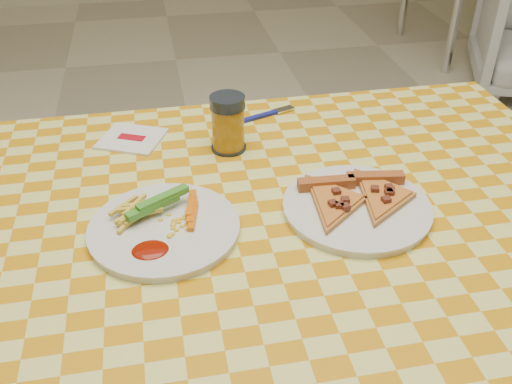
# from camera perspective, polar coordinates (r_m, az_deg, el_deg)

# --- Properties ---
(table) EXTENTS (1.28, 0.88, 0.76)m
(table) POSITION_cam_1_polar(r_m,az_deg,el_deg) (1.02, 0.39, -5.44)
(table) COLOR silver
(table) RESTS_ON ground
(plate_left) EXTENTS (0.26, 0.26, 0.01)m
(plate_left) POSITION_cam_1_polar(r_m,az_deg,el_deg) (0.94, -9.15, -3.74)
(plate_left) COLOR silver
(plate_left) RESTS_ON table
(plate_right) EXTENTS (0.28, 0.28, 0.01)m
(plate_right) POSITION_cam_1_polar(r_m,az_deg,el_deg) (0.99, 10.02, -1.64)
(plate_right) COLOR silver
(plate_right) RESTS_ON table
(fries_veggies) EXTENTS (0.17, 0.16, 0.04)m
(fries_veggies) POSITION_cam_1_polar(r_m,az_deg,el_deg) (0.94, -9.81, -2.45)
(fries_veggies) COLOR gold
(fries_veggies) RESTS_ON plate_left
(pizza_slices) EXTENTS (0.23, 0.21, 0.02)m
(pizza_slices) POSITION_cam_1_polar(r_m,az_deg,el_deg) (1.00, 10.01, -0.44)
(pizza_slices) COLOR #B67D38
(pizza_slices) RESTS_ON plate_right
(drink_glass) EXTENTS (0.07, 0.07, 0.11)m
(drink_glass) POSITION_cam_1_polar(r_m,az_deg,el_deg) (1.13, -2.82, 6.83)
(drink_glass) COLOR black
(drink_glass) RESTS_ON table
(napkin) EXTENTS (0.16, 0.15, 0.01)m
(napkin) POSITION_cam_1_polar(r_m,az_deg,el_deg) (1.22, -12.32, 5.23)
(napkin) COLOR silver
(napkin) RESTS_ON table
(fork) EXTENTS (0.14, 0.07, 0.01)m
(fork) POSITION_cam_1_polar(r_m,az_deg,el_deg) (1.29, 1.01, 7.77)
(fork) COLOR navy
(fork) RESTS_ON table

